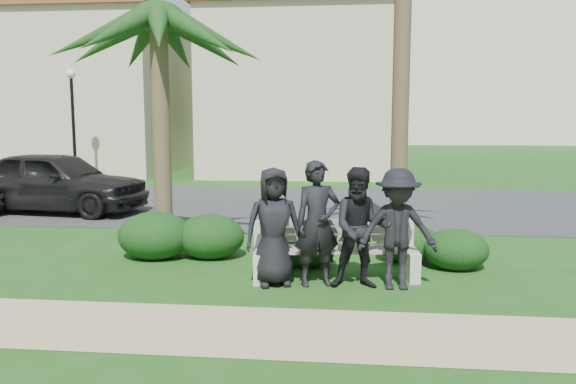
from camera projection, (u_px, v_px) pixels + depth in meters
The scene contains 19 objects.
ground at pixel (270, 285), 8.38m from camera, with size 160.00×160.00×0.00m, color #184F16.
footpath at pixel (250, 330), 6.60m from camera, with size 30.00×1.60×0.01m, color tan.
asphalt_street at pixel (307, 204), 16.27m from camera, with size 160.00×8.00×0.01m, color #2D2D30.
stucco_bldg_left at pixel (72, 94), 26.88m from camera, with size 10.40×8.40×7.30m.
stucco_bldg_right at pixel (301, 92), 25.75m from camera, with size 8.40×8.40×7.30m.
hotel_tower at pixel (470, 15), 59.45m from camera, with size 26.00×18.00×37.30m.
street_lamp at pixel (72, 106), 20.75m from camera, with size 0.36×0.36×4.29m.
park_bench at pixel (335, 254), 8.64m from camera, with size 2.59×0.90×0.88m.
man_a at pixel (274, 226), 8.33m from camera, with size 0.86×0.56×1.77m, color black.
man_b at pixel (318, 224), 8.29m from camera, with size 0.68×0.45×1.87m, color black.
man_c at pixel (361, 228), 8.17m from camera, with size 0.87×0.67×1.78m, color black.
man_d at pixel (398, 229), 8.12m from camera, with size 1.14×0.66×1.77m, color black.
hedge_a at pixel (155, 234), 9.99m from camera, with size 1.32×1.09×0.86m, color black.
hedge_c at pixel (210, 235), 10.03m from camera, with size 1.23×1.02×0.81m, color black.
hedge_d at pixel (306, 246), 9.47m from camera, with size 1.04×0.86×0.68m, color black.
hedge_e at pixel (408, 242), 9.75m from camera, with size 1.08×0.89×0.70m, color black.
hedge_f at pixel (456, 248), 9.27m from camera, with size 1.06×0.88×0.69m, color black.
palm_left at pixel (158, 20), 9.81m from camera, with size 3.00×3.00×5.15m.
car_a at pixel (56, 182), 14.85m from camera, with size 1.94×4.82×1.64m, color black.
Camera 1 is at (1.10, -8.05, 2.48)m, focal length 35.00 mm.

